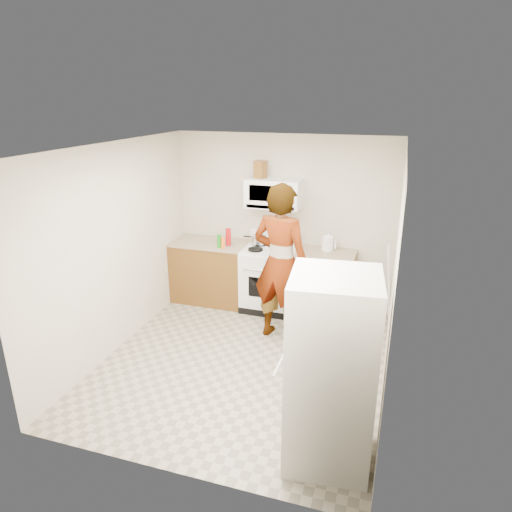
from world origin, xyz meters
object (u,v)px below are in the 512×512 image
at_px(gas_range, 270,277).
at_px(kettle, 328,243).
at_px(person, 281,264).
at_px(fridge, 331,372).
at_px(saucepan, 258,240).
at_px(microwave, 274,193).

height_order(gas_range, kettle, gas_range).
distance_m(person, kettle, 1.04).
height_order(gas_range, person, person).
height_order(fridge, saucepan, fridge).
distance_m(microwave, fridge, 3.21).
bearing_deg(gas_range, person, -66.05).
relative_size(gas_range, fridge, 0.66).
relative_size(gas_range, microwave, 1.49).
relative_size(microwave, fridge, 0.45).
bearing_deg(microwave, saucepan, -169.59).
relative_size(person, fridge, 1.20).
xyz_separation_m(person, fridge, (0.92, -1.90, -0.17)).
bearing_deg(fridge, gas_range, 109.45).
distance_m(microwave, person, 1.20).
relative_size(microwave, person, 0.37).
relative_size(person, saucepan, 10.09).
bearing_deg(kettle, person, -122.65).
relative_size(gas_range, saucepan, 5.61).
height_order(fridge, kettle, fridge).
distance_m(fridge, kettle, 2.90).
bearing_deg(person, kettle, -102.15).
distance_m(person, fridge, 2.12).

